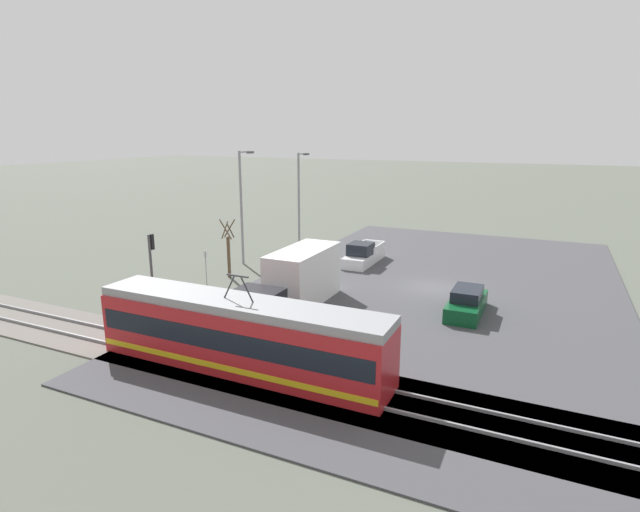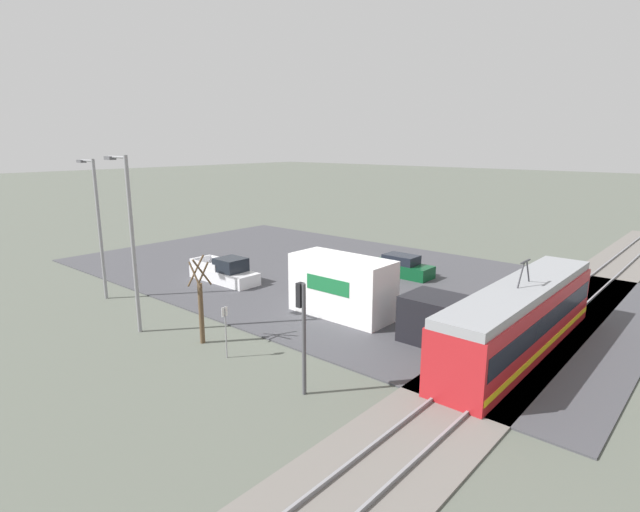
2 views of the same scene
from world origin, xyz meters
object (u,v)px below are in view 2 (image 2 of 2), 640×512
at_px(traffic_light_pole, 302,322).
at_px(sedan_car_0, 401,267).
at_px(pickup_truck, 225,272).
at_px(street_lamp_mid_block, 130,234).
at_px(box_truck, 362,293).
at_px(street_tree, 201,305).
at_px(light_rail_tram, 520,319).
at_px(street_lamp_near_crossing, 97,220).
at_px(no_parking_sign, 226,327).

bearing_deg(traffic_light_pole, sedan_car_0, -159.75).
bearing_deg(pickup_truck, street_lamp_mid_block, 23.73).
bearing_deg(box_truck, street_lamp_mid_block, -42.55).
relative_size(traffic_light_pole, street_tree, 1.04).
relative_size(light_rail_tram, street_lamp_near_crossing, 1.60).
height_order(pickup_truck, street_lamp_near_crossing, street_lamp_near_crossing).
distance_m(pickup_truck, street_lamp_near_crossing, 8.95).
relative_size(box_truck, street_lamp_near_crossing, 1.16).
xyz_separation_m(pickup_truck, street_lamp_near_crossing, (7.30, -2.97, 4.24)).
bearing_deg(traffic_light_pole, no_parking_sign, -91.94).
height_order(traffic_light_pole, no_parking_sign, traffic_light_pole).
xyz_separation_m(light_rail_tram, box_truck, (1.57, -7.98, -0.00)).
xyz_separation_m(sedan_car_0, street_lamp_mid_block, (18.45, -4.58, 4.46)).
relative_size(sedan_car_0, street_lamp_near_crossing, 0.54).
bearing_deg(light_rail_tram, sedan_car_0, -125.18).
bearing_deg(pickup_truck, sedan_car_0, 138.34).
bearing_deg(no_parking_sign, sedan_car_0, -174.78).
bearing_deg(street_lamp_near_crossing, box_truck, 115.68).
distance_m(box_truck, sedan_car_0, 10.31).
bearing_deg(street_lamp_mid_block, no_parking_sign, 98.38).
xyz_separation_m(box_truck, traffic_light_pole, (8.05, 3.04, 1.33)).
relative_size(street_tree, street_lamp_mid_block, 0.48).
xyz_separation_m(street_lamp_mid_block, no_parking_sign, (-0.91, 6.18, -3.70)).
distance_m(sedan_car_0, street_lamp_mid_block, 19.52).
relative_size(street_lamp_near_crossing, street_lamp_mid_block, 0.96).
distance_m(light_rail_tram, no_parking_sign, 13.66).
height_order(light_rail_tram, no_parking_sign, light_rail_tram).
relative_size(light_rail_tram, street_lamp_mid_block, 1.54).
height_order(light_rail_tram, street_lamp_mid_block, street_lamp_mid_block).
xyz_separation_m(sedan_car_0, street_lamp_near_crossing, (16.85, -11.47, 4.28)).
bearing_deg(box_truck, pickup_truck, -90.52).
xyz_separation_m(light_rail_tram, pickup_truck, (1.46, -19.96, -0.88)).
relative_size(traffic_light_pole, street_lamp_mid_block, 0.50).
relative_size(street_lamp_mid_block, no_parking_sign, 3.72).
height_order(box_truck, no_parking_sign, box_truck).
distance_m(box_truck, street_tree, 8.63).
bearing_deg(no_parking_sign, traffic_light_pole, 88.06).
xyz_separation_m(pickup_truck, no_parking_sign, (7.99, 10.10, 0.73)).
relative_size(sedan_car_0, street_tree, 1.09).
relative_size(pickup_truck, no_parking_sign, 2.30).
relative_size(street_tree, no_parking_sign, 1.79).
bearing_deg(light_rail_tram, no_parking_sign, -46.21).
xyz_separation_m(traffic_light_pole, street_lamp_near_crossing, (-0.86, -18.00, 2.03)).
xyz_separation_m(box_truck, sedan_car_0, (-9.66, -3.49, -0.92)).
xyz_separation_m(traffic_light_pole, no_parking_sign, (-0.17, -4.93, -1.48)).
xyz_separation_m(box_truck, street_lamp_near_crossing, (7.19, -14.96, 3.36)).
height_order(box_truck, street_lamp_near_crossing, street_lamp_near_crossing).
bearing_deg(light_rail_tram, box_truck, -78.85).
relative_size(pickup_truck, street_tree, 1.29).
distance_m(traffic_light_pole, street_lamp_mid_block, 11.35).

